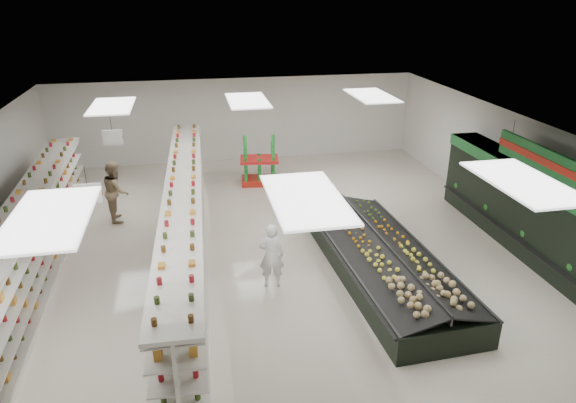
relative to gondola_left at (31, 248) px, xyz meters
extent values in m
plane|color=beige|center=(5.56, 0.35, -0.89)|extent=(16.00, 16.00, 0.00)
cube|color=white|center=(5.56, 0.35, 2.31)|extent=(14.00, 16.00, 0.02)
cube|color=white|center=(5.56, 8.35, 0.71)|extent=(14.00, 0.02, 3.20)
cube|color=white|center=(12.56, 0.35, 0.71)|extent=(0.02, 16.00, 3.20)
cube|color=black|center=(12.11, -1.15, 0.21)|extent=(0.80, 8.00, 2.20)
cube|color=#1D6F2E|center=(12.09, -1.15, 1.16)|extent=(0.85, 8.00, 0.30)
cube|color=black|center=(11.86, -1.15, -0.34)|extent=(0.55, 7.80, 0.15)
cube|color=silver|center=(11.96, -1.15, 0.46)|extent=(0.45, 7.70, 0.03)
cube|color=silver|center=(11.96, -1.15, 0.76)|extent=(0.45, 7.70, 0.03)
cube|color=white|center=(1.76, -1.65, 1.86)|extent=(0.50, 0.06, 0.40)
cube|color=red|center=(1.76, -1.65, 1.86)|extent=(0.52, 0.02, 0.12)
cylinder|color=black|center=(1.76, -1.65, 2.16)|extent=(0.01, 0.01, 0.50)
cube|color=white|center=(1.76, 2.35, 1.86)|extent=(0.50, 0.06, 0.40)
cube|color=red|center=(1.76, 2.35, 1.86)|extent=(0.52, 0.02, 0.12)
cylinder|color=black|center=(1.76, 2.35, 2.16)|extent=(0.01, 0.01, 0.50)
cube|color=#1D6F2E|center=(11.81, -1.15, 1.76)|extent=(0.10, 3.20, 0.60)
cube|color=red|center=(11.75, -1.15, 1.76)|extent=(0.03, 3.20, 0.18)
cylinder|color=black|center=(11.81, 0.05, 2.16)|extent=(0.01, 0.01, 0.50)
cube|color=white|center=(0.00, 0.00, -0.84)|extent=(1.19, 11.25, 0.11)
cube|color=white|center=(0.00, 0.00, 0.04)|extent=(0.41, 11.23, 1.87)
cube|color=white|center=(0.00, 0.00, 1.02)|extent=(1.19, 11.25, 0.07)
cube|color=silver|center=(-0.22, -0.01, -0.73)|extent=(0.76, 11.14, 0.03)
cube|color=silver|center=(-0.22, -0.01, -0.32)|extent=(0.76, 11.14, 0.03)
cube|color=silver|center=(-0.22, -0.01, 0.09)|extent=(0.76, 11.14, 0.03)
cube|color=silver|center=(-0.22, -0.01, 0.50)|extent=(0.76, 11.14, 0.03)
cube|color=silver|center=(-0.22, -0.01, 0.91)|extent=(0.76, 11.14, 0.03)
cube|color=silver|center=(0.22, 0.01, -0.73)|extent=(0.76, 11.14, 0.03)
cube|color=silver|center=(0.22, 0.01, -0.32)|extent=(0.76, 11.14, 0.03)
cube|color=silver|center=(0.22, 0.01, 0.09)|extent=(0.76, 11.14, 0.03)
cube|color=silver|center=(0.22, 0.01, 0.50)|extent=(0.76, 11.14, 0.03)
cube|color=silver|center=(0.22, 0.01, 0.91)|extent=(0.76, 11.14, 0.03)
cube|color=white|center=(3.49, 0.33, -0.84)|extent=(1.23, 11.69, 0.12)
cube|color=white|center=(3.49, 0.33, 0.08)|extent=(0.41, 11.66, 1.94)
cube|color=white|center=(3.49, 0.33, 1.09)|extent=(1.23, 11.69, 0.08)
cube|color=silver|center=(3.26, 0.34, -0.72)|extent=(0.78, 11.58, 0.03)
cube|color=silver|center=(3.26, 0.34, -0.29)|extent=(0.78, 11.58, 0.03)
cube|color=silver|center=(3.26, 0.34, 0.13)|extent=(0.78, 11.58, 0.03)
cube|color=silver|center=(3.26, 0.34, 0.56)|extent=(0.78, 11.58, 0.03)
cube|color=silver|center=(3.26, 0.34, 0.98)|extent=(0.78, 11.58, 0.03)
cube|color=silver|center=(3.71, 0.32, -0.72)|extent=(0.78, 11.58, 0.03)
cube|color=silver|center=(3.71, 0.32, -0.29)|extent=(0.78, 11.58, 0.03)
cube|color=silver|center=(3.71, 0.32, 0.13)|extent=(0.78, 11.58, 0.03)
cube|color=silver|center=(3.71, 0.32, 0.56)|extent=(0.78, 11.58, 0.03)
cube|color=silver|center=(3.71, 0.32, 0.98)|extent=(0.78, 11.58, 0.03)
cube|color=black|center=(8.03, -1.28, -0.59)|extent=(2.36, 6.20, 0.61)
cube|color=#262626|center=(7.02, -1.33, -0.26)|extent=(0.32, 6.11, 0.05)
cube|color=#262626|center=(9.04, -1.24, -0.26)|extent=(0.32, 6.11, 0.05)
cube|color=black|center=(7.48, -1.31, -0.18)|extent=(1.39, 6.07, 0.31)
cube|color=black|center=(8.57, -1.26, -0.18)|extent=(1.39, 6.07, 0.31)
cube|color=#262626|center=(8.03, -1.28, -0.09)|extent=(0.31, 6.03, 0.22)
cube|color=red|center=(6.03, 5.46, -0.79)|extent=(1.34, 0.98, 0.21)
cube|color=red|center=(6.03, 5.46, -0.01)|extent=(1.40, 1.04, 0.10)
imported|color=white|center=(5.36, -1.19, -0.11)|extent=(0.62, 0.46, 1.56)
imported|color=tan|center=(1.51, 3.31, 0.00)|extent=(0.65, 0.94, 1.80)
camera|label=1|loc=(3.76, -11.28, 5.51)|focal=32.00mm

